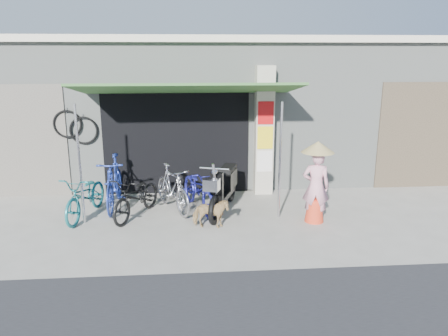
{
  "coord_description": "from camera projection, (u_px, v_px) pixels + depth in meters",
  "views": [
    {
      "loc": [
        -0.88,
        -7.55,
        3.25
      ],
      "look_at": [
        -0.2,
        1.0,
        1.0
      ],
      "focal_mm": 35.0,
      "sensor_mm": 36.0,
      "label": 1
    }
  ],
  "objects": [
    {
      "name": "nun",
      "position": [
        316.0,
        182.0,
        8.53
      ],
      "size": [
        0.64,
        0.64,
        1.63
      ],
      "rotation": [
        0.0,
        0.0,
        2.9
      ],
      "color": "pink",
      "rests_on": "ground"
    },
    {
      "name": "bike_silver",
      "position": [
        172.0,
        188.0,
        9.23
      ],
      "size": [
        1.12,
        1.68,
        0.99
      ],
      "primitive_type": "imported",
      "rotation": [
        0.0,
        0.0,
        0.44
      ],
      "color": "#A5A5A9",
      "rests_on": "ground"
    },
    {
      "name": "ground",
      "position": [
        239.0,
        233.0,
        8.17
      ],
      "size": [
        80.0,
        80.0,
        0.0
      ],
      "primitive_type": "plane",
      "color": "#9D998E",
      "rests_on": "ground"
    },
    {
      "name": "awning",
      "position": [
        188.0,
        90.0,
        9.03
      ],
      "size": [
        4.6,
        1.88,
        2.72
      ],
      "color": "#315E2A",
      "rests_on": "ground"
    },
    {
      "name": "street_dog",
      "position": [
        211.0,
        214.0,
        8.33
      ],
      "size": [
        0.73,
        0.39,
        0.59
      ],
      "primitive_type": "imported",
      "rotation": [
        0.0,
        0.0,
        1.47
      ],
      "color": "tan",
      "rests_on": "ground"
    },
    {
      "name": "bicycle_shop",
      "position": [
        219.0,
        104.0,
        12.61
      ],
      "size": [
        12.3,
        5.3,
        3.66
      ],
      "color": "gray",
      "rests_on": "ground"
    },
    {
      "name": "moped",
      "position": [
        224.0,
        188.0,
        9.17
      ],
      "size": [
        0.88,
        1.96,
        1.15
      ],
      "rotation": [
        0.0,
        0.0,
        -0.33
      ],
      "color": "black",
      "rests_on": "ground"
    },
    {
      "name": "neighbour_left",
      "position": [
        9.0,
        142.0,
        9.95
      ],
      "size": [
        2.6,
        0.06,
        2.6
      ],
      "primitive_type": "cube",
      "color": "#6B665B",
      "rests_on": "ground"
    },
    {
      "name": "neighbour_right",
      "position": [
        429.0,
        136.0,
        10.72
      ],
      "size": [
        2.6,
        0.06,
        2.6
      ],
      "primitive_type": "cube",
      "color": "brown",
      "rests_on": "ground"
    },
    {
      "name": "shop_pillar",
      "position": [
        264.0,
        131.0,
        10.21
      ],
      "size": [
        0.42,
        0.44,
        3.0
      ],
      "color": "#BBB49F",
      "rests_on": "ground"
    },
    {
      "name": "bike_navy",
      "position": [
        199.0,
        189.0,
        9.26
      ],
      "size": [
        1.16,
        1.88,
        0.93
      ],
      "primitive_type": "imported",
      "rotation": [
        0.0,
        0.0,
        0.33
      ],
      "color": "navy",
      "rests_on": "ground"
    },
    {
      "name": "bike_black",
      "position": [
        137.0,
        196.0,
        8.87
      ],
      "size": [
        1.21,
        1.75,
        0.87
      ],
      "primitive_type": "imported",
      "rotation": [
        0.0,
        0.0,
        -0.42
      ],
      "color": "black",
      "rests_on": "ground"
    },
    {
      "name": "bike_teal",
      "position": [
        86.0,
        196.0,
        8.87
      ],
      "size": [
        0.96,
        1.82,
        0.91
      ],
      "primitive_type": "imported",
      "rotation": [
        0.0,
        0.0,
        -0.21
      ],
      "color": "#18696E",
      "rests_on": "ground"
    },
    {
      "name": "bike_blue",
      "position": [
        114.0,
        183.0,
        9.37
      ],
      "size": [
        0.54,
        1.89,
        1.13
      ],
      "primitive_type": "imported",
      "rotation": [
        0.0,
        0.0,
        0.01
      ],
      "color": "#203595",
      "rests_on": "ground"
    }
  ]
}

